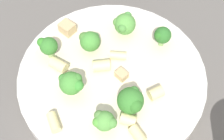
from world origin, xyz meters
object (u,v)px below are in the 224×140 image
object	(u,v)px
broccoli_floret_5	(48,46)
rigatoni_0	(59,65)
rigatoni_2	(54,122)
rigatoni_6	(127,120)
broccoli_floret_1	(162,36)
broccoli_floret_2	(72,83)
broccoli_floret_4	(90,41)
rigatoni_5	(156,93)
chicken_chunk_1	(67,28)
broccoli_floret_0	(104,121)
broccoli_floret_3	(131,101)
pasta_bowl	(112,77)
rigatoni_4	(138,134)
chicken_chunk_0	(122,75)
rigatoni_1	(101,66)
rigatoni_3	(118,56)
broccoli_floret_6	(124,24)

from	to	relation	value
broccoli_floret_5	rigatoni_0	world-z (taller)	broccoli_floret_5
rigatoni_2	rigatoni_6	bearing A→B (deg)	75.84
broccoli_floret_1	broccoli_floret_2	size ratio (longest dim) A/B	0.88
broccoli_floret_4	broccoli_floret_5	bearing A→B (deg)	-95.08
rigatoni_5	chicken_chunk_1	size ratio (longest dim) A/B	0.88
broccoli_floret_0	broccoli_floret_3	distance (m)	0.05
broccoli_floret_4	pasta_bowl	bearing A→B (deg)	20.59
rigatoni_5	rigatoni_6	bearing A→B (deg)	-61.36
broccoli_floret_3	broccoli_floret_5	size ratio (longest dim) A/B	1.06
rigatoni_4	broccoli_floret_5	bearing A→B (deg)	-151.26
broccoli_floret_5	rigatoni_6	world-z (taller)	broccoli_floret_5
broccoli_floret_0	chicken_chunk_0	bearing A→B (deg)	147.62
rigatoni_1	chicken_chunk_1	bearing A→B (deg)	-157.85
rigatoni_4	rigatoni_5	world-z (taller)	rigatoni_5
rigatoni_2	chicken_chunk_1	world-z (taller)	chicken_chunk_1
broccoli_floret_1	broccoli_floret_2	bearing A→B (deg)	-72.76
broccoli_floret_2	broccoli_floret_3	distance (m)	0.09
pasta_bowl	rigatoni_6	size ratio (longest dim) A/B	13.48
rigatoni_2	rigatoni_3	world-z (taller)	same
rigatoni_1	rigatoni_3	bearing A→B (deg)	112.78
broccoli_floret_5	broccoli_floret_0	bearing A→B (deg)	19.96
rigatoni_2	chicken_chunk_1	bearing A→B (deg)	162.41
broccoli_floret_0	rigatoni_6	distance (m)	0.03
rigatoni_0	broccoli_floret_5	bearing A→B (deg)	-161.81
rigatoni_6	rigatoni_4	bearing A→B (deg)	19.62
broccoli_floret_2	broccoli_floret_5	xyz separation A→B (m)	(-0.08, -0.02, -0.00)
broccoli_floret_2	rigatoni_0	bearing A→B (deg)	-165.26
broccoli_floret_5	rigatoni_0	xyz separation A→B (m)	(0.03, 0.01, -0.02)
broccoli_floret_2	rigatoni_2	distance (m)	0.06
rigatoni_0	chicken_chunk_1	bearing A→B (deg)	158.35
rigatoni_3	rigatoni_5	distance (m)	0.09
broccoli_floret_2	rigatoni_1	xyz separation A→B (m)	(-0.03, 0.05, -0.02)
rigatoni_5	chicken_chunk_0	distance (m)	0.06
rigatoni_4	rigatoni_1	bearing A→B (deg)	-170.82
broccoli_floret_1	broccoli_floret_4	bearing A→B (deg)	-101.38
broccoli_floret_6	rigatoni_3	world-z (taller)	broccoli_floret_6
rigatoni_2	rigatoni_3	bearing A→B (deg)	125.83
rigatoni_3	chicken_chunk_0	bearing A→B (deg)	-7.72
rigatoni_1	broccoli_floret_1	bearing A→B (deg)	100.75
chicken_chunk_0	broccoli_floret_5	bearing A→B (deg)	-125.62
rigatoni_1	rigatoni_3	world-z (taller)	rigatoni_1
broccoli_floret_2	broccoli_floret_3	world-z (taller)	broccoli_floret_2
rigatoni_5	chicken_chunk_0	bearing A→B (deg)	-139.32
chicken_chunk_1	broccoli_floret_3	bearing A→B (deg)	19.77
rigatoni_0	pasta_bowl	bearing A→B (deg)	67.21
broccoli_floret_1	rigatoni_2	bearing A→B (deg)	-64.39
broccoli_floret_5	rigatoni_1	size ratio (longest dim) A/B	1.42
broccoli_floret_2	broccoli_floret_5	size ratio (longest dim) A/B	1.11
broccoli_floret_1	rigatoni_4	bearing A→B (deg)	-31.37
broccoli_floret_2	rigatoni_0	xyz separation A→B (m)	(-0.05, -0.01, -0.02)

